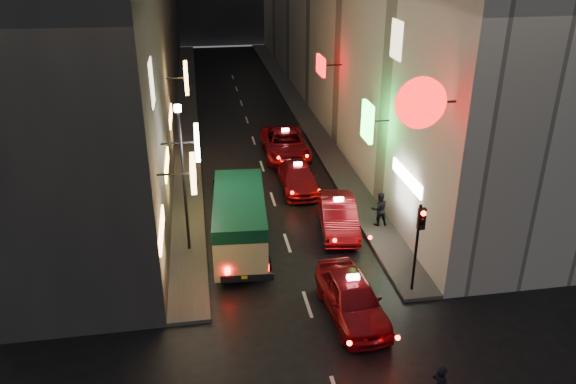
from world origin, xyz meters
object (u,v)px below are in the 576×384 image
minibus (240,217)px  taxi_near (352,294)px  lamp_post (183,170)px  traffic_light (420,231)px

minibus → taxi_near: 6.18m
minibus → lamp_post: (-2.15, 0.29, 2.13)m
minibus → taxi_near: (3.45, -5.08, -0.73)m
minibus → traffic_light: traffic_light is taller
traffic_light → lamp_post: lamp_post is taller
taxi_near → lamp_post: size_ratio=0.90×
taxi_near → lamp_post: (-5.60, 5.37, 2.85)m
traffic_light → lamp_post: (-8.20, 4.53, 1.04)m
minibus → taxi_near: minibus is taller
minibus → traffic_light: bearing=-35.0°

